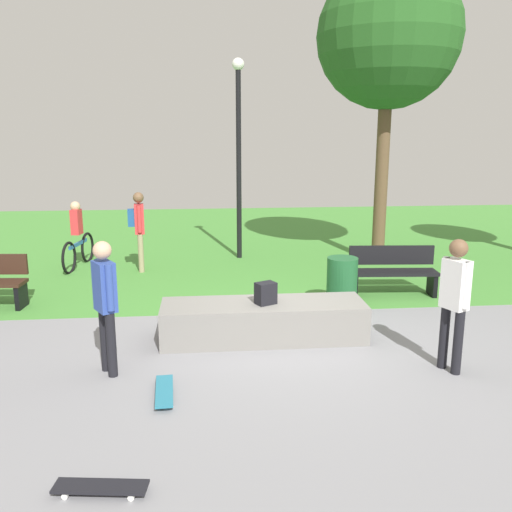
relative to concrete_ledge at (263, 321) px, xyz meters
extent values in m
plane|color=gray|center=(0.41, -0.02, -0.28)|extent=(28.00, 28.00, 0.00)
cube|color=#478C38|center=(0.41, 7.59, -0.27)|extent=(26.60, 12.79, 0.01)
cube|color=gray|center=(0.00, 0.00, 0.00)|extent=(2.98, 0.88, 0.56)
cube|color=black|center=(0.03, -0.05, 0.44)|extent=(0.34, 0.30, 0.32)
cylinder|color=black|center=(-2.13, -0.88, 0.14)|extent=(0.12, 0.12, 0.83)
cylinder|color=black|center=(-2.02, -1.07, 0.14)|extent=(0.12, 0.12, 0.83)
cube|color=#2D4799|center=(-2.07, -0.98, 0.87)|extent=(0.33, 0.38, 0.63)
cylinder|color=#2D4799|center=(-2.16, -0.83, 0.89)|extent=(0.09, 0.09, 0.58)
cylinder|color=#2D4799|center=(-1.99, -1.12, 0.89)|extent=(0.09, 0.09, 0.58)
sphere|color=tan|center=(-2.07, -0.98, 1.32)|extent=(0.23, 0.23, 0.23)
cylinder|color=black|center=(2.21, -1.21, 0.14)|extent=(0.12, 0.12, 0.84)
cylinder|color=black|center=(2.31, -1.41, 0.14)|extent=(0.12, 0.12, 0.84)
cube|color=white|center=(2.26, -1.31, 0.87)|extent=(0.32, 0.37, 0.63)
cylinder|color=white|center=(2.19, -1.16, 0.90)|extent=(0.09, 0.09, 0.58)
cylinder|color=white|center=(2.33, -1.47, 0.90)|extent=(0.09, 0.09, 0.58)
sphere|color=brown|center=(2.26, -1.31, 1.33)|extent=(0.23, 0.23, 0.23)
cube|color=teal|center=(-1.34, -1.68, -0.21)|extent=(0.25, 0.81, 0.02)
cylinder|color=silver|center=(-1.44, -1.41, -0.25)|extent=(0.03, 0.06, 0.06)
cylinder|color=silver|center=(-1.28, -1.40, -0.25)|extent=(0.03, 0.06, 0.06)
cylinder|color=silver|center=(-1.40, -1.96, -0.25)|extent=(0.03, 0.06, 0.06)
cylinder|color=silver|center=(-1.24, -1.95, -0.25)|extent=(0.03, 0.06, 0.06)
cube|color=black|center=(-1.76, -3.39, -0.21)|extent=(0.82, 0.30, 0.02)
cylinder|color=silver|center=(-2.05, -3.44, -0.25)|extent=(0.06, 0.04, 0.06)
cylinder|color=silver|center=(-2.02, -3.28, -0.25)|extent=(0.06, 0.04, 0.06)
cylinder|color=silver|center=(-1.49, -3.51, -0.25)|extent=(0.06, 0.04, 0.06)
cylinder|color=silver|center=(-1.47, -3.35, -0.25)|extent=(0.06, 0.04, 0.06)
cube|color=black|center=(2.64, 1.93, 0.17)|extent=(1.63, 0.56, 0.06)
cube|color=black|center=(2.66, 2.15, 0.45)|extent=(1.60, 0.18, 0.36)
cube|color=black|center=(3.38, 1.88, -0.05)|extent=(0.11, 0.40, 0.45)
cube|color=black|center=(1.91, 1.99, -0.05)|extent=(0.11, 0.40, 0.45)
cube|color=black|center=(-4.03, 1.84, -0.05)|extent=(0.11, 0.40, 0.45)
cylinder|color=brown|center=(3.18, 4.52, 1.76)|extent=(0.29, 0.29, 4.07)
sphere|color=#23561E|center=(3.18, 4.52, 4.72)|extent=(3.10, 3.10, 3.10)
cylinder|color=black|center=(-0.01, 5.33, 1.90)|extent=(0.12, 0.12, 4.36)
sphere|color=silver|center=(-0.01, 5.33, 4.20)|extent=(0.28, 0.28, 0.28)
cylinder|color=#1E592D|center=(1.51, 1.30, 0.17)|extent=(0.53, 0.53, 0.90)
cylinder|color=tan|center=(-2.25, 4.35, 0.14)|extent=(0.12, 0.12, 0.84)
cylinder|color=tan|center=(-2.22, 4.13, 0.14)|extent=(0.12, 0.12, 0.84)
cube|color=red|center=(-2.24, 4.24, 0.88)|extent=(0.23, 0.34, 0.63)
cylinder|color=red|center=(-2.26, 4.41, 0.91)|extent=(0.09, 0.09, 0.58)
cylinder|color=red|center=(-2.22, 4.07, 0.91)|extent=(0.09, 0.09, 0.58)
sphere|color=brown|center=(-2.24, 4.24, 1.34)|extent=(0.23, 0.23, 0.23)
cube|color=#1E4C8C|center=(-2.40, 4.22, 0.91)|extent=(0.19, 0.28, 0.36)
torus|color=black|center=(-3.60, 5.32, 0.05)|extent=(0.17, 0.72, 0.72)
torus|color=black|center=(-3.77, 4.23, 0.05)|extent=(0.17, 0.72, 0.72)
cube|color=#2659A5|center=(-3.69, 4.77, 0.25)|extent=(0.19, 0.98, 0.08)
cube|color=red|center=(-3.69, 4.77, 0.75)|extent=(0.22, 0.30, 0.56)
sphere|color=tan|center=(-3.69, 4.77, 1.10)|extent=(0.22, 0.22, 0.22)
camera|label=1|loc=(-0.83, -7.56, 2.73)|focal=38.21mm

